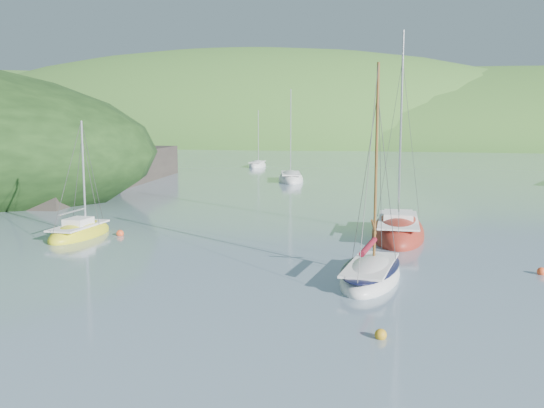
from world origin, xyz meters
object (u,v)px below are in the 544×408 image
(sloop_red, at_px, (398,233))
(sailboat_yellow, at_px, (80,233))
(distant_sloop_a, at_px, (291,179))
(distant_sloop_c, at_px, (257,166))
(daysailer_white, at_px, (371,274))

(sloop_red, xyz_separation_m, sailboat_yellow, (-17.82, -5.24, -0.06))
(sloop_red, distance_m, sailboat_yellow, 18.58)
(distant_sloop_a, height_order, distant_sloop_c, distant_sloop_a)
(sailboat_yellow, distance_m, distant_sloop_a, 35.21)
(distant_sloop_a, xyz_separation_m, distant_sloop_c, (-10.07, 19.10, -0.03))
(sailboat_yellow, bearing_deg, distant_sloop_a, 81.78)
(sloop_red, height_order, sailboat_yellow, sloop_red)
(daysailer_white, bearing_deg, sloop_red, 90.60)
(daysailer_white, distance_m, sloop_red, 10.15)
(distant_sloop_a, distance_m, distant_sloop_c, 21.59)
(daysailer_white, bearing_deg, distant_sloop_a, 111.50)
(sailboat_yellow, bearing_deg, sloop_red, 13.93)
(daysailer_white, height_order, distant_sloop_c, daysailer_white)
(distant_sloop_c, bearing_deg, sloop_red, -70.57)
(daysailer_white, relative_size, distant_sloop_a, 0.88)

